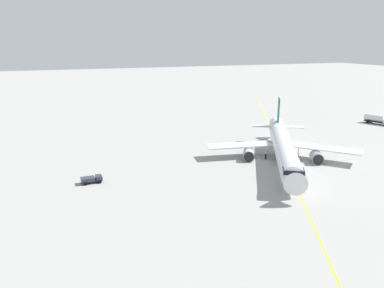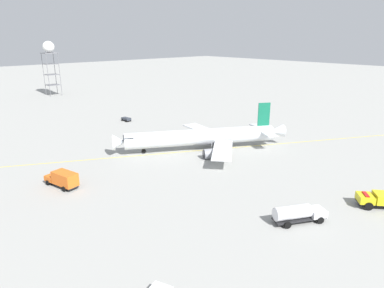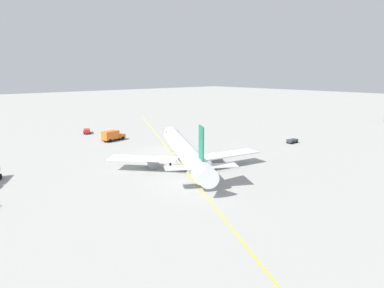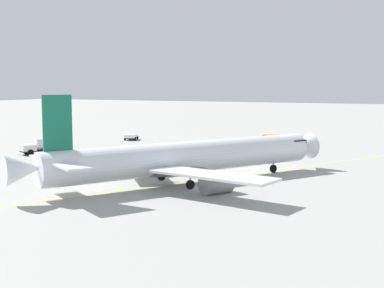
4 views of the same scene
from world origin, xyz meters
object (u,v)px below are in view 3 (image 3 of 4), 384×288
at_px(airliner_main, 185,152).
at_px(catering_truck_truck, 112,135).
at_px(ops_pickup_truck, 87,131).
at_px(baggage_truck_truck, 292,141).

relative_size(airliner_main, catering_truck_truck, 5.09).
bearing_deg(ops_pickup_truck, baggage_truck_truck, 57.36).
distance_m(airliner_main, ops_pickup_truck, 52.74).
relative_size(catering_truck_truck, ops_pickup_truck, 1.37).
height_order(ops_pickup_truck, baggage_truck_truck, ops_pickup_truck).
bearing_deg(catering_truck_truck, baggage_truck_truck, -57.98).
height_order(airliner_main, catering_truck_truck, airliner_main).
bearing_deg(baggage_truck_truck, catering_truck_truck, -46.11).
height_order(airliner_main, baggage_truck_truck, airliner_main).
height_order(catering_truck_truck, ops_pickup_truck, catering_truck_truck).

